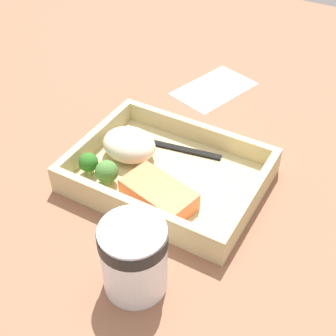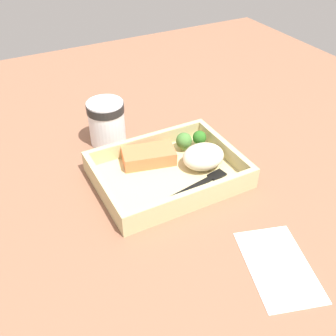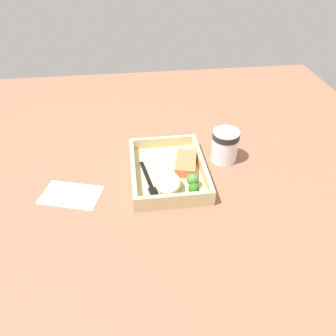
% 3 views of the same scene
% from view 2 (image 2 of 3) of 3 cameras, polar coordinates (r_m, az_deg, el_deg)
% --- Properties ---
extents(ground_plane, '(1.60, 1.60, 0.02)m').
position_cam_2_polar(ground_plane, '(0.81, 0.00, -2.09)').
color(ground_plane, brown).
extents(takeout_tray, '(0.28, 0.21, 0.01)m').
position_cam_2_polar(takeout_tray, '(0.80, 0.00, -1.20)').
color(takeout_tray, '#C5B780').
rests_on(takeout_tray, ground_plane).
extents(tray_rim, '(0.28, 0.21, 0.03)m').
position_cam_2_polar(tray_rim, '(0.78, 0.00, 0.11)').
color(tray_rim, '#C5B780').
rests_on(tray_rim, takeout_tray).
extents(salmon_fillet, '(0.12, 0.08, 0.03)m').
position_cam_2_polar(salmon_fillet, '(0.82, -2.82, 1.76)').
color(salmon_fillet, '#EE6F42').
rests_on(salmon_fillet, takeout_tray).
extents(mashed_potatoes, '(0.09, 0.07, 0.05)m').
position_cam_2_polar(mashed_potatoes, '(0.80, 5.15, 1.67)').
color(mashed_potatoes, beige).
rests_on(mashed_potatoes, takeout_tray).
extents(broccoli_floret_1, '(0.04, 0.04, 0.04)m').
position_cam_2_polar(broccoli_floret_1, '(0.85, 2.33, 3.94)').
color(broccoli_floret_1, '#7AA058').
rests_on(broccoli_floret_1, takeout_tray).
extents(broccoli_floret_2, '(0.03, 0.03, 0.04)m').
position_cam_2_polar(broccoli_floret_2, '(0.86, 4.59, 4.38)').
color(broccoli_floret_2, '#78A053').
rests_on(broccoli_floret_2, takeout_tray).
extents(fork, '(0.16, 0.04, 0.00)m').
position_cam_2_polar(fork, '(0.76, 4.34, -2.48)').
color(fork, black).
rests_on(fork, takeout_tray).
extents(paper_cup, '(0.08, 0.08, 0.10)m').
position_cam_2_polar(paper_cup, '(0.89, -8.91, 6.84)').
color(paper_cup, white).
rests_on(paper_cup, ground_plane).
extents(receipt_slip, '(0.14, 0.18, 0.00)m').
position_cam_2_polar(receipt_slip, '(0.67, 15.74, -13.48)').
color(receipt_slip, white).
rests_on(receipt_slip, ground_plane).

